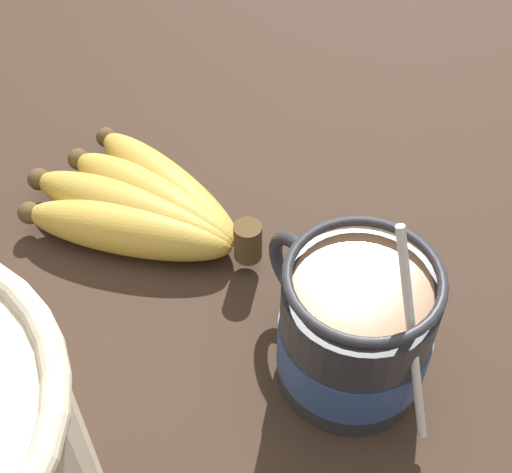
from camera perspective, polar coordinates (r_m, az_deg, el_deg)
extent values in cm
cube|color=#332319|center=(51.53, 1.33, -5.52)|extent=(139.08, 139.08, 2.97)
cylinder|color=#28282D|center=(43.40, 7.81, -7.73)|extent=(9.06, 9.06, 8.74)
cylinder|color=navy|center=(44.20, 7.68, -8.44)|extent=(9.26, 9.26, 3.40)
torus|color=#28282D|center=(45.32, 3.30, -2.83)|extent=(5.56, 0.90, 5.56)
cylinder|color=#846042|center=(39.82, 8.46, -4.10)|extent=(7.86, 7.86, 0.40)
torus|color=#28282D|center=(39.14, 8.60, -3.31)|extent=(9.06, 9.06, 0.60)
cylinder|color=silver|center=(38.78, 12.33, -8.23)|extent=(5.26, 0.50, 13.87)
ellipsoid|color=silver|center=(45.25, 8.78, -11.10)|extent=(3.00, 2.00, 0.80)
cylinder|color=#4C381E|center=(49.66, -0.83, -0.49)|extent=(2.00, 2.00, 3.00)
ellipsoid|color=#B79338|center=(55.29, -7.16, 3.99)|extent=(16.33, 5.58, 3.69)
sphere|color=#4C381E|center=(60.48, -11.89, 7.78)|extent=(1.66, 1.66, 1.66)
ellipsoid|color=#B79338|center=(54.31, -8.31, 2.97)|extent=(15.94, 8.51, 3.88)
sphere|color=#4C381E|center=(58.75, -14.00, 6.02)|extent=(1.75, 1.75, 1.75)
ellipsoid|color=#B79338|center=(53.67, -9.91, 2.01)|extent=(16.44, 11.57, 3.89)
sphere|color=#4C381E|center=(57.82, -16.97, 4.40)|extent=(1.75, 1.75, 1.75)
ellipsoid|color=#B79338|center=(52.47, -10.18, 0.50)|extent=(14.25, 12.98, 3.75)
sphere|color=#4C381E|center=(55.47, -17.70, 1.82)|extent=(1.69, 1.69, 1.69)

